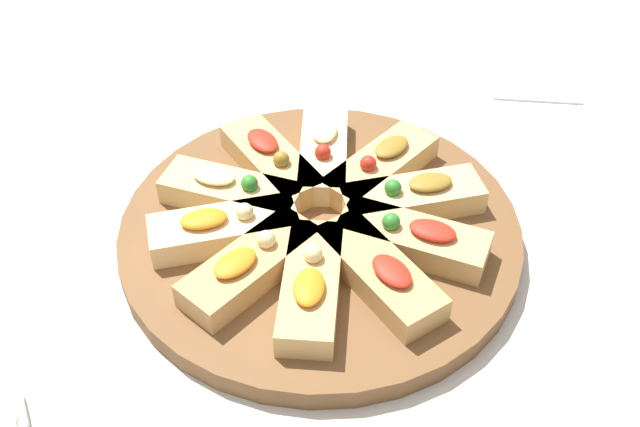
{
  "coord_description": "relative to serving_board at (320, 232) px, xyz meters",
  "views": [
    {
      "loc": [
        -0.22,
        0.47,
        0.51
      ],
      "look_at": [
        0.0,
        0.0,
        0.03
      ],
      "focal_mm": 42.0,
      "sensor_mm": 36.0,
      "label": 1
    }
  ],
  "objects": [
    {
      "name": "focaccia_slice_2",
      "position": [
        -0.03,
        0.09,
        0.03
      ],
      "size": [
        0.09,
        0.14,
        0.04
      ],
      "color": "tan",
      "rests_on": "serving_board"
    },
    {
      "name": "focaccia_slice_3",
      "position": [
        -0.08,
        0.05,
        0.02
      ],
      "size": [
        0.14,
        0.11,
        0.03
      ],
      "color": "tan",
      "rests_on": "serving_board"
    },
    {
      "name": "focaccia_slice_9",
      "position": [
        0.09,
        0.01,
        0.03
      ],
      "size": [
        0.14,
        0.06,
        0.04
      ],
      "color": "#DBB775",
      "rests_on": "serving_board"
    },
    {
      "name": "serving_board",
      "position": [
        0.0,
        0.0,
        0.0
      ],
      "size": [
        0.38,
        0.38,
        0.02
      ],
      "primitive_type": "cylinder",
      "color": "brown",
      "rests_on": "ground_plane"
    },
    {
      "name": "focaccia_slice_4",
      "position": [
        -0.09,
        -0.01,
        0.03
      ],
      "size": [
        0.14,
        0.05,
        0.04
      ],
      "color": "tan",
      "rests_on": "serving_board"
    },
    {
      "name": "focaccia_slice_5",
      "position": [
        -0.07,
        -0.06,
        0.03
      ],
      "size": [
        0.14,
        0.12,
        0.04
      ],
      "color": "#DBB775",
      "rests_on": "serving_board"
    },
    {
      "name": "ground_plane",
      "position": [
        0.0,
        0.0,
        -0.01
      ],
      "size": [
        3.0,
        3.0,
        0.0
      ],
      "primitive_type": "plane",
      "color": "beige"
    },
    {
      "name": "focaccia_slice_6",
      "position": [
        -0.03,
        -0.09,
        0.03
      ],
      "size": [
        0.08,
        0.14,
        0.04
      ],
      "color": "tan",
      "rests_on": "serving_board"
    },
    {
      "name": "focaccia_slice_0",
      "position": [
        0.07,
        0.06,
        0.03
      ],
      "size": [
        0.14,
        0.12,
        0.04
      ],
      "color": "#E5C689",
      "rests_on": "serving_board"
    },
    {
      "name": "focaccia_slice_8",
      "position": [
        0.08,
        -0.05,
        0.03
      ],
      "size": [
        0.14,
        0.11,
        0.04
      ],
      "color": "tan",
      "rests_on": "serving_board"
    },
    {
      "name": "focaccia_slice_1",
      "position": [
        0.03,
        0.09,
        0.03
      ],
      "size": [
        0.08,
        0.14,
        0.04
      ],
      "color": "tan",
      "rests_on": "serving_board"
    },
    {
      "name": "focaccia_slice_7",
      "position": [
        0.04,
        -0.08,
        0.03
      ],
      "size": [
        0.1,
        0.14,
        0.04
      ],
      "color": "#E5C689",
      "rests_on": "serving_board"
    },
    {
      "name": "napkin_stack",
      "position": [
        -0.12,
        -0.37,
        -0.01
      ],
      "size": [
        0.13,
        0.12,
        0.01
      ],
      "primitive_type": "cube",
      "rotation": [
        0.0,
        0.0,
        0.34
      ],
      "color": "white",
      "rests_on": "ground_plane"
    }
  ]
}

